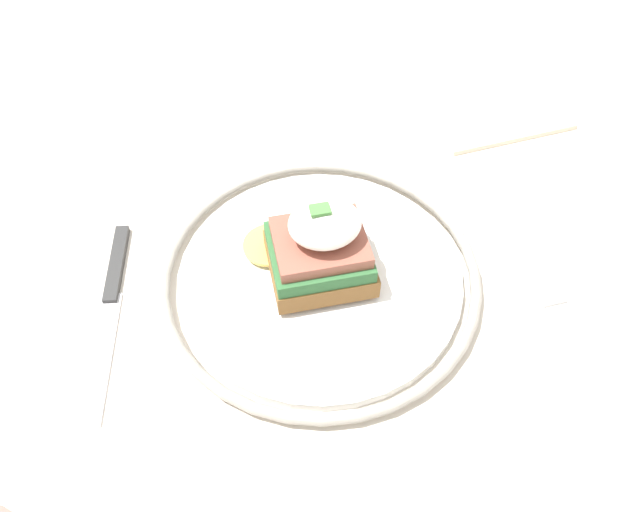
{
  "coord_description": "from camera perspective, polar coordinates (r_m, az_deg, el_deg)",
  "views": [
    {
      "loc": [
        0.05,
        0.33,
        1.19
      ],
      "look_at": [
        -0.02,
        0.01,
        0.78
      ],
      "focal_mm": 35.0,
      "sensor_mm": 36.0,
      "label": 1
    }
  ],
  "objects": [
    {
      "name": "plate",
      "position": [
        0.55,
        -0.0,
        -1.77
      ],
      "size": [
        0.28,
        0.28,
        0.02
      ],
      "color": "white",
      "rests_on": "dining_table"
    },
    {
      "name": "knife",
      "position": [
        0.57,
        -18.61,
        -3.88
      ],
      "size": [
        0.04,
        0.2,
        0.01
      ],
      "color": "#2D2D2D",
      "rests_on": "dining_table"
    },
    {
      "name": "sandwich",
      "position": [
        0.52,
        -0.01,
        0.78
      ],
      "size": [
        0.11,
        0.1,
        0.08
      ],
      "color": "brown",
      "rests_on": "plate"
    },
    {
      "name": "fork",
      "position": [
        0.6,
        18.22,
        0.44
      ],
      "size": [
        0.02,
        0.14,
        0.0
      ],
      "color": "silver",
      "rests_on": "dining_table"
    },
    {
      "name": "dining_table",
      "position": [
        0.66,
        -1.84,
        -8.01
      ],
      "size": [
        0.92,
        0.81,
        0.74
      ],
      "color": "beige",
      "rests_on": "ground_plane"
    },
    {
      "name": "napkin",
      "position": [
        0.74,
        15.86,
        12.36
      ],
      "size": [
        0.16,
        0.1,
        0.01
      ],
      "primitive_type": "cube",
      "rotation": [
        0.0,
        0.0,
        0.09
      ],
      "color": "beige",
      "rests_on": "dining_table"
    }
  ]
}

